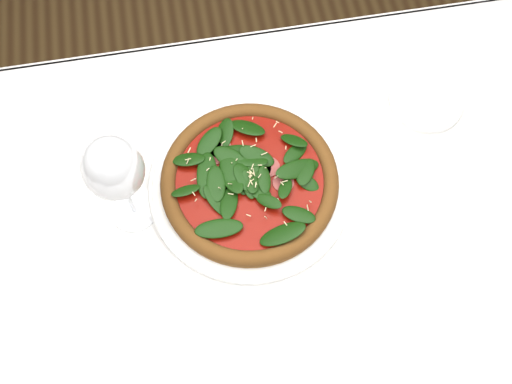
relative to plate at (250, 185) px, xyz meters
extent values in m
plane|color=brown|center=(0.00, -0.10, -0.76)|extent=(6.00, 6.00, 0.00)
cube|color=white|center=(0.00, -0.10, -0.03)|extent=(1.20, 0.80, 0.04)
cylinder|color=#48341C|center=(-0.54, 0.24, -0.40)|extent=(0.06, 0.06, 0.71)
cylinder|color=#48341C|center=(0.54, 0.24, -0.40)|extent=(0.06, 0.06, 0.71)
cube|color=white|center=(0.00, 0.30, -0.12)|extent=(1.20, 0.01, 0.22)
cylinder|color=white|center=(0.00, 0.00, 0.00)|extent=(0.33, 0.33, 0.01)
torus|color=white|center=(0.00, 0.00, 0.00)|extent=(0.33, 0.33, 0.01)
cylinder|color=olive|center=(0.00, 0.00, 0.01)|extent=(0.29, 0.29, 0.01)
torus|color=#AE6A28|center=(0.00, 0.00, 0.02)|extent=(0.29, 0.29, 0.02)
cylinder|color=#981305|center=(0.00, 0.00, 0.02)|extent=(0.24, 0.24, 0.00)
cylinder|color=#A04A40|center=(0.00, 0.00, 0.02)|extent=(0.21, 0.21, 0.00)
ellipsoid|color=#153C0B|center=(0.00, 0.00, 0.03)|extent=(0.23, 0.23, 0.02)
cylinder|color=beige|center=(0.00, 0.00, 0.03)|extent=(0.21, 0.21, 0.00)
cylinder|color=white|center=(-0.19, -0.01, -0.01)|extent=(0.07, 0.07, 0.00)
cylinder|color=white|center=(-0.19, -0.01, 0.05)|extent=(0.01, 0.01, 0.10)
ellipsoid|color=white|center=(-0.19, -0.01, 0.14)|extent=(0.09, 0.09, 0.11)
cylinder|color=white|center=(0.33, 0.10, 0.00)|extent=(0.13, 0.13, 0.01)
torus|color=white|center=(0.33, 0.10, 0.00)|extent=(0.13, 0.13, 0.01)
camera|label=1|loc=(-0.06, -0.38, 0.83)|focal=40.00mm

